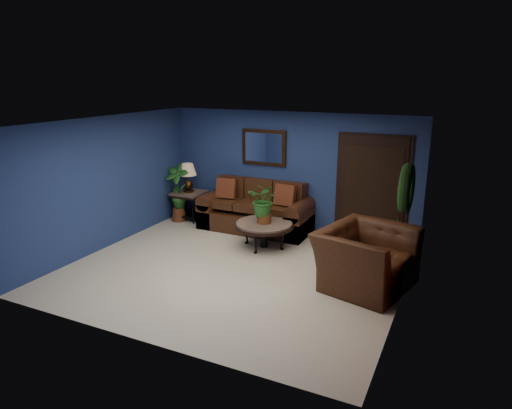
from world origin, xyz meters
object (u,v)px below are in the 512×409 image
at_px(armchair, 366,258).
at_px(coffee_table, 264,226).
at_px(sofa, 257,213).
at_px(side_chair, 290,209).
at_px(table_lamp, 188,174).
at_px(end_table, 189,198).

bearing_deg(armchair, coffee_table, 82.47).
relative_size(sofa, side_chair, 2.51).
bearing_deg(sofa, table_lamp, -178.69).
xyz_separation_m(coffee_table, end_table, (-2.31, 0.90, 0.06)).
relative_size(end_table, side_chair, 0.75).
bearing_deg(sofa, armchair, -33.51).
distance_m(end_table, table_lamp, 0.56).
height_order(sofa, side_chair, sofa).
bearing_deg(coffee_table, sofa, 122.29).
relative_size(end_table, armchair, 0.49).
relative_size(coffee_table, armchair, 0.80).
xyz_separation_m(end_table, side_chair, (2.46, 0.07, 0.04)).
xyz_separation_m(sofa, side_chair, (0.75, 0.03, 0.18)).
height_order(sofa, end_table, sofa).
height_order(coffee_table, side_chair, side_chair).
distance_m(coffee_table, end_table, 2.48).
relative_size(end_table, table_lamp, 1.11).
bearing_deg(table_lamp, side_chair, 1.60).
bearing_deg(table_lamp, coffee_table, -21.37).
distance_m(coffee_table, table_lamp, 2.56).
relative_size(side_chair, armchair, 0.66).
bearing_deg(table_lamp, armchair, -21.72).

